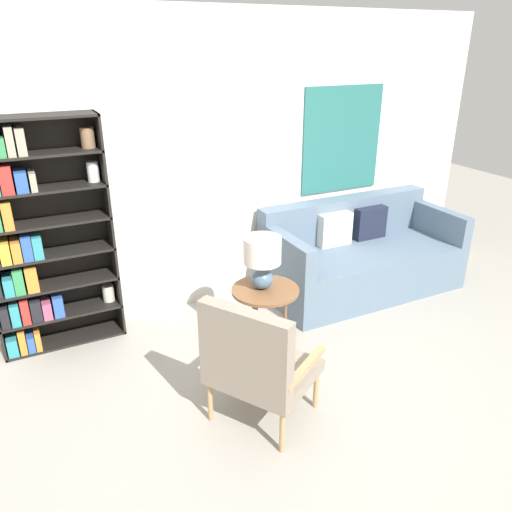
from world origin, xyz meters
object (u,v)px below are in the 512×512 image
Objects in this scene: couch at (359,258)px; table_lamp at (262,257)px; armchair at (255,361)px; side_table at (265,295)px; bookshelf at (33,241)px.

table_lamp is at bearing -158.68° from couch.
armchair reaches higher than side_table.
side_table is at bearing -157.46° from couch.
armchair is 1.00m from table_lamp.
couch is (3.04, -0.30, -0.62)m from bookshelf.
armchair is at bearing -55.85° from bookshelf.
side_table is (0.49, 0.79, -0.01)m from armchair.
couch is (1.90, 1.37, -0.18)m from armchair.
bookshelf reaches higher than couch.
table_lamp is (1.61, -0.86, -0.12)m from bookshelf.
armchair is (1.14, -1.67, -0.44)m from bookshelf.
bookshelf is at bearing 174.37° from couch.
table_lamp reaches higher than couch.
couch reaches higher than side_table.
table_lamp is at bearing 115.46° from side_table.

